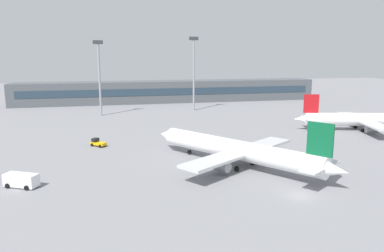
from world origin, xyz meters
TOP-DOWN VIEW (x-y plane):
  - ground_plane at (0.00, 40.00)m, footprint 400.00×400.00m
  - terminal_building at (0.00, 110.94)m, footprint 127.46×12.13m
  - airplane_near at (-4.16, 16.04)m, footprint 26.12×34.86m
  - airplane_mid at (41.00, 38.64)m, footprint 38.37×27.22m
  - baggage_tug_yellow at (-28.86, 36.82)m, footprint 3.65×3.56m
  - service_van_white at (-39.69, 12.93)m, footprint 5.53×4.20m
  - floodlight_tower_west at (-28.54, 80.00)m, footprint 3.20×0.80m
  - floodlight_tower_east at (4.24, 84.60)m, footprint 3.20×0.80m

SIDE VIEW (x-z plane):
  - ground_plane at x=0.00m, z-range 0.00..0.00m
  - baggage_tug_yellow at x=-28.86m, z-range -0.08..1.67m
  - service_van_white at x=-39.69m, z-range 0.07..2.15m
  - airplane_mid at x=41.00m, z-range -1.88..7.75m
  - airplane_near at x=-4.16m, z-range -1.94..8.00m
  - terminal_building at x=0.00m, z-range 0.00..9.00m
  - floodlight_tower_west at x=-28.54m, z-range 2.00..26.49m
  - floodlight_tower_east at x=4.24m, z-range 2.03..28.19m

